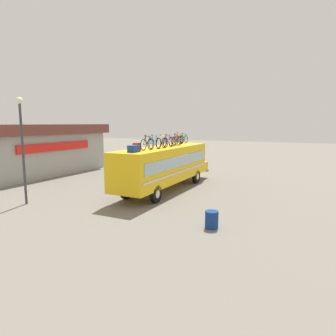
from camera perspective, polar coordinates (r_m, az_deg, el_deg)
name	(u,v)px	position (r m, az deg, el deg)	size (l,w,h in m)	color
ground_plane	(164,190)	(21.28, -0.72, -4.26)	(120.00, 120.00, 0.00)	slate
bus	(165,164)	(21.10, -0.52, 0.67)	(11.39, 2.45, 3.06)	yellow
luggage_bag_1	(134,149)	(17.22, -6.46, 3.63)	(0.68, 0.45, 0.39)	#193899
luggage_bag_2	(137,147)	(18.17, -5.88, 4.00)	(0.45, 0.33, 0.46)	maroon
rooftop_bicycle_1	(148,144)	(18.61, -3.87, 4.60)	(1.66, 0.44, 0.92)	black
rooftop_bicycle_2	(154,143)	(19.27, -2.59, 4.75)	(1.73, 0.44, 0.92)	black
rooftop_bicycle_3	(162,142)	(19.94, -1.10, 4.85)	(1.66, 0.44, 0.90)	black
rooftop_bicycle_4	(167,142)	(20.56, -0.10, 4.95)	(1.74, 0.44, 0.89)	black
rooftop_bicycle_5	(168,141)	(21.52, -0.04, 5.10)	(1.66, 0.44, 0.88)	black
rooftop_bicycle_6	(176,141)	(22.03, 1.54, 5.19)	(1.62, 0.44, 0.89)	black
rooftop_bicycle_7	(177,140)	(22.90, 1.80, 5.30)	(1.69, 0.44, 0.87)	black
rooftop_bicycle_8	(179,139)	(23.77, 2.11, 5.46)	(1.79, 0.44, 0.93)	black
rooftop_bicycle_9	(184,139)	(24.48, 2.97, 5.49)	(1.62, 0.44, 0.87)	black
roadside_building	(19,148)	(31.89, -26.34, 3.38)	(14.23, 10.41, 4.57)	#9E9E99
trash_bin	(212,220)	(13.91, 8.23, -9.61)	(0.60, 0.60, 0.79)	navy
street_lamp	(22,138)	(19.13, -25.83, 5.12)	(0.37, 0.37, 6.12)	#38383D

